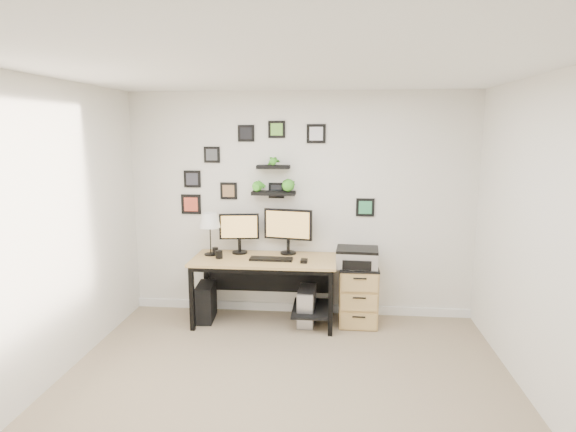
# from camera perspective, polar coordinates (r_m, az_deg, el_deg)

# --- Properties ---
(room) EXTENTS (4.00, 4.00, 4.00)m
(room) POSITION_cam_1_polar(r_m,az_deg,el_deg) (5.91, 1.39, -10.80)
(room) COLOR tan
(room) RESTS_ON ground
(desk) EXTENTS (1.60, 0.70, 0.75)m
(desk) POSITION_cam_1_polar(r_m,az_deg,el_deg) (5.45, -2.42, -6.21)
(desk) COLOR tan
(desk) RESTS_ON ground
(monitor_left) EXTENTS (0.46, 0.20, 0.47)m
(monitor_left) POSITION_cam_1_polar(r_m,az_deg,el_deg) (5.57, -5.80, -1.69)
(monitor_left) COLOR black
(monitor_left) RESTS_ON desk
(monitor_right) EXTENTS (0.56, 0.21, 0.52)m
(monitor_right) POSITION_cam_1_polar(r_m,az_deg,el_deg) (5.50, 0.00, -1.37)
(monitor_right) COLOR black
(monitor_right) RESTS_ON desk
(keyboard) EXTENTS (0.48, 0.16, 0.02)m
(keyboard) POSITION_cam_1_polar(r_m,az_deg,el_deg) (5.32, -2.01, -5.11)
(keyboard) COLOR black
(keyboard) RESTS_ON desk
(mouse) EXTENTS (0.07, 0.11, 0.03)m
(mouse) POSITION_cam_1_polar(r_m,az_deg,el_deg) (5.23, 1.91, -5.34)
(mouse) COLOR black
(mouse) RESTS_ON desk
(table_lamp) EXTENTS (0.24, 0.24, 0.49)m
(table_lamp) POSITION_cam_1_polar(r_m,az_deg,el_deg) (5.52, -9.25, -0.63)
(table_lamp) COLOR black
(table_lamp) RESTS_ON desk
(mug) EXTENTS (0.08, 0.08, 0.09)m
(mug) POSITION_cam_1_polar(r_m,az_deg,el_deg) (5.43, -8.17, -4.54)
(mug) COLOR black
(mug) RESTS_ON desk
(pen_cup) EXTENTS (0.07, 0.07, 0.09)m
(pen_cup) POSITION_cam_1_polar(r_m,az_deg,el_deg) (5.59, -8.62, -4.13)
(pen_cup) COLOR black
(pen_cup) RESTS_ON desk
(pc_tower_black) EXTENTS (0.22, 0.43, 0.42)m
(pc_tower_black) POSITION_cam_1_polar(r_m,az_deg,el_deg) (5.71, -9.70, -10.00)
(pc_tower_black) COLOR black
(pc_tower_black) RESTS_ON ground
(pc_tower_grey) EXTENTS (0.20, 0.42, 0.41)m
(pc_tower_grey) POSITION_cam_1_polar(r_m,az_deg,el_deg) (5.52, 2.23, -10.62)
(pc_tower_grey) COLOR gray
(pc_tower_grey) RESTS_ON ground
(file_cabinet) EXTENTS (0.43, 0.53, 0.67)m
(file_cabinet) POSITION_cam_1_polar(r_m,az_deg,el_deg) (5.56, 8.30, -9.15)
(file_cabinet) COLOR tan
(file_cabinet) RESTS_ON ground
(printer) EXTENTS (0.47, 0.39, 0.21)m
(printer) POSITION_cam_1_polar(r_m,az_deg,el_deg) (5.39, 8.20, -4.88)
(printer) COLOR silver
(printer) RESTS_ON file_cabinet
(wall_decor) EXTENTS (2.27, 0.18, 1.09)m
(wall_decor) POSITION_cam_1_polar(r_m,az_deg,el_deg) (5.52, -2.24, 4.86)
(wall_decor) COLOR black
(wall_decor) RESTS_ON ground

